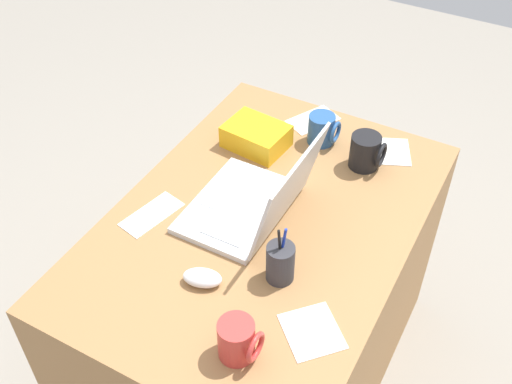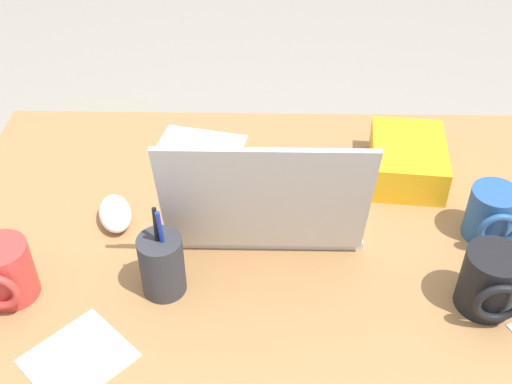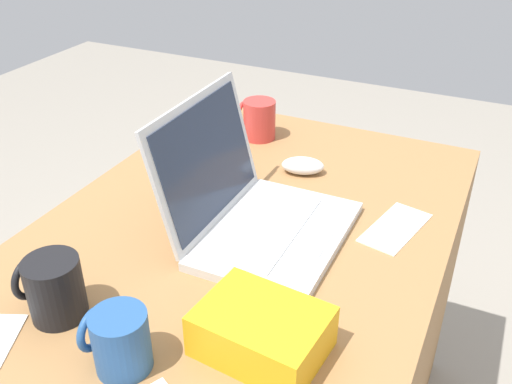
# 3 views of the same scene
# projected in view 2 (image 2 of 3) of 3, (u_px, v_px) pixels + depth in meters

# --- Properties ---
(desk) EXTENTS (1.13, 0.78, 0.76)m
(desk) POSITION_uv_depth(u_px,v_px,m) (261.00, 362.00, 1.39)
(desk) COLOR #9E7042
(desk) RESTS_ON ground
(laptop) EXTENTS (0.34, 0.31, 0.26)m
(laptop) POSITION_uv_depth(u_px,v_px,m) (260.00, 200.00, 1.13)
(laptop) COLOR silver
(laptop) RESTS_ON desk
(computer_mouse) EXTENTS (0.08, 0.11, 0.04)m
(computer_mouse) POSITION_uv_depth(u_px,v_px,m) (113.00, 213.00, 1.16)
(computer_mouse) COLOR white
(computer_mouse) RESTS_ON desk
(coffee_mug_white) EXTENTS (0.09, 0.10, 0.11)m
(coffee_mug_white) POSITION_uv_depth(u_px,v_px,m) (488.00, 282.00, 0.99)
(coffee_mug_white) COLOR black
(coffee_mug_white) RESTS_ON desk
(coffee_mug_tall) EXTENTS (0.08, 0.10, 0.10)m
(coffee_mug_tall) POSITION_uv_depth(u_px,v_px,m) (4.00, 273.00, 1.00)
(coffee_mug_tall) COLOR #C63833
(coffee_mug_tall) RESTS_ON desk
(coffee_mug_spare) EXTENTS (0.08, 0.09, 0.10)m
(coffee_mug_spare) POSITION_uv_depth(u_px,v_px,m) (489.00, 215.00, 1.11)
(coffee_mug_spare) COLOR #26518C
(coffee_mug_spare) RESTS_ON desk
(pen_holder) EXTENTS (0.07, 0.07, 0.17)m
(pen_holder) POSITION_uv_depth(u_px,v_px,m) (160.00, 264.00, 1.01)
(pen_holder) COLOR #333338
(pen_holder) RESTS_ON desk
(snack_bag) EXTENTS (0.16, 0.20, 0.07)m
(snack_bag) POSITION_uv_depth(u_px,v_px,m) (406.00, 160.00, 1.25)
(snack_bag) COLOR #F2AD19
(snack_bag) RESTS_ON desk
(paper_note_near_laptop) EXTENTS (0.18, 0.18, 0.00)m
(paper_note_near_laptop) POSITION_uv_depth(u_px,v_px,m) (76.00, 358.00, 0.94)
(paper_note_near_laptop) COLOR white
(paper_note_near_laptop) RESTS_ON desk
(paper_note_left) EXTENTS (0.19, 0.12, 0.00)m
(paper_note_left) POSITION_uv_depth(u_px,v_px,m) (201.00, 141.00, 1.36)
(paper_note_left) COLOR white
(paper_note_left) RESTS_ON desk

